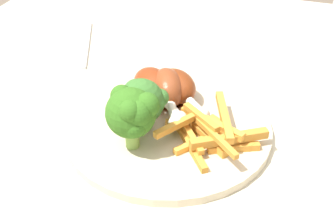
% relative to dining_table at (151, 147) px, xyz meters
% --- Properties ---
extents(dining_table, '(0.97, 0.89, 0.73)m').
position_rel_dining_table_xyz_m(dining_table, '(0.00, 0.00, 0.00)').
color(dining_table, beige).
rests_on(dining_table, ground_plane).
extents(dinner_plate, '(0.28, 0.28, 0.01)m').
position_rel_dining_table_xyz_m(dinner_plate, '(0.08, 0.06, 0.11)').
color(dinner_plate, beige).
rests_on(dinner_plate, dining_table).
extents(broccoli_floret_front, '(0.06, 0.07, 0.08)m').
position_rel_dining_table_xyz_m(broccoli_floret_front, '(0.14, 0.03, 0.17)').
color(broccoli_floret_front, '#89B54F').
rests_on(broccoli_floret_front, dinner_plate).
extents(broccoli_floret_middle, '(0.07, 0.06, 0.07)m').
position_rel_dining_table_xyz_m(broccoli_floret_middle, '(0.10, 0.03, 0.16)').
color(broccoli_floret_middle, '#7B9E52').
rests_on(broccoli_floret_middle, dinner_plate).
extents(carrot_fries_pile, '(0.14, 0.14, 0.03)m').
position_rel_dining_table_xyz_m(carrot_fries_pile, '(0.09, 0.12, 0.13)').
color(carrot_fries_pile, gold).
rests_on(carrot_fries_pile, dinner_plate).
extents(chicken_drumstick_near, '(0.11, 0.11, 0.05)m').
position_rel_dining_table_xyz_m(chicken_drumstick_near, '(0.02, 0.05, 0.14)').
color(chicken_drumstick_near, '#531C0B').
rests_on(chicken_drumstick_near, dinner_plate).
extents(chicken_drumstick_far, '(0.13, 0.08, 0.05)m').
position_rel_dining_table_xyz_m(chicken_drumstick_far, '(0.03, 0.04, 0.15)').
color(chicken_drumstick_far, '#5C2311').
rests_on(chicken_drumstick_far, dinner_plate).
extents(chicken_drumstick_extra, '(0.12, 0.12, 0.05)m').
position_rel_dining_table_xyz_m(chicken_drumstick_extra, '(0.03, 0.02, 0.14)').
color(chicken_drumstick_extra, '#591C0C').
rests_on(chicken_drumstick_extra, dinner_plate).
extents(fork, '(0.18, 0.09, 0.00)m').
position_rel_dining_table_xyz_m(fork, '(-0.12, -0.17, 0.11)').
color(fork, silver).
rests_on(fork, dining_table).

